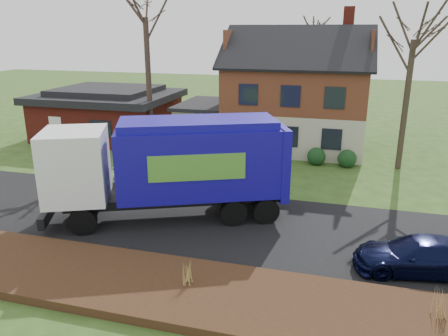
# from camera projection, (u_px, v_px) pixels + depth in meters

# --- Properties ---
(ground) EXTENTS (120.00, 120.00, 0.00)m
(ground) POSITION_uv_depth(u_px,v_px,m) (209.00, 222.00, 18.61)
(ground) COLOR #2E4717
(ground) RESTS_ON ground
(road) EXTENTS (80.00, 7.00, 0.02)m
(road) POSITION_uv_depth(u_px,v_px,m) (209.00, 222.00, 18.61)
(road) COLOR black
(road) RESTS_ON ground
(mulch_verge) EXTENTS (80.00, 3.50, 0.30)m
(mulch_verge) POSITION_uv_depth(u_px,v_px,m) (158.00, 287.00, 13.70)
(mulch_verge) COLOR black
(mulch_verge) RESTS_ON ground
(main_house) EXTENTS (12.95, 8.95, 9.26)m
(main_house) POSITION_uv_depth(u_px,v_px,m) (290.00, 88.00, 29.77)
(main_house) COLOR #C1B99B
(main_house) RESTS_ON ground
(ranch_house) EXTENTS (9.80, 8.20, 3.70)m
(ranch_house) POSITION_uv_depth(u_px,v_px,m) (109.00, 113.00, 33.04)
(ranch_house) COLOR maroon
(ranch_house) RESTS_ON ground
(garbage_truck) EXTENTS (10.34, 6.52, 4.33)m
(garbage_truck) POSITION_uv_depth(u_px,v_px,m) (173.00, 163.00, 18.34)
(garbage_truck) COLOR black
(garbage_truck) RESTS_ON ground
(silver_sedan) EXTENTS (5.01, 2.39, 1.58)m
(silver_sedan) POSITION_uv_depth(u_px,v_px,m) (162.00, 170.00, 22.90)
(silver_sedan) COLOR #A6A9AE
(silver_sedan) RESTS_ON ground
(navy_wagon) EXTENTS (4.50, 2.36, 1.25)m
(navy_wagon) POSITION_uv_depth(u_px,v_px,m) (420.00, 255.00, 14.63)
(navy_wagon) COLOR black
(navy_wagon) RESTS_ON ground
(tree_front_east) EXTENTS (3.77, 3.77, 10.47)m
(tree_front_east) POSITION_uv_depth(u_px,v_px,m) (417.00, 16.00, 23.21)
(tree_front_east) COLOR #3A2E22
(tree_front_east) RESTS_ON ground
(tree_back) EXTENTS (3.41, 3.41, 10.81)m
(tree_back) POSITION_uv_depth(u_px,v_px,m) (315.00, 14.00, 35.44)
(tree_back) COLOR #423327
(tree_back) RESTS_ON ground
(grass_clump_mid) EXTENTS (0.30, 0.25, 0.84)m
(grass_clump_mid) POSITION_uv_depth(u_px,v_px,m) (188.00, 272.00, 13.47)
(grass_clump_mid) COLOR tan
(grass_clump_mid) RESTS_ON mulch_verge
(grass_clump_east) EXTENTS (0.35, 0.29, 0.87)m
(grass_clump_east) POSITION_uv_depth(u_px,v_px,m) (442.00, 302.00, 11.94)
(grass_clump_east) COLOR #AF864D
(grass_clump_east) RESTS_ON mulch_verge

